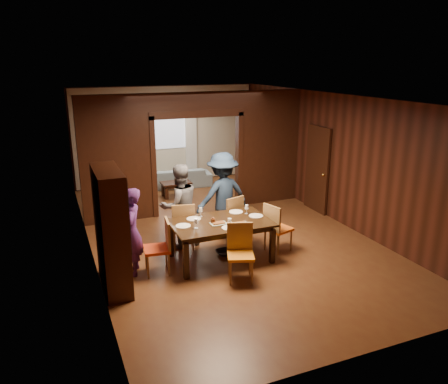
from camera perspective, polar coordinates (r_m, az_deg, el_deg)
name	(u,v)px	position (r m, az deg, el deg)	size (l,w,h in m)	color
floor	(222,232)	(9.56, -0.21, -5.30)	(9.00, 9.00, 0.00)	#592D19
ceiling	(222,97)	(8.88, -0.23, 12.30)	(5.50, 9.00, 0.02)	silver
room_walls	(194,149)	(10.83, -3.99, 5.64)	(5.52, 9.01, 2.90)	black
person_purple	(132,232)	(7.70, -11.98, -5.12)	(0.57, 0.37, 1.55)	#48205F
person_grey	(179,206)	(8.67, -5.84, -1.82)	(0.82, 0.64, 1.69)	slate
person_navy	(222,195)	(9.09, -0.20, -0.44)	(1.17, 0.67, 1.81)	#1B2B44
sofa	(179,177)	(12.99, -5.89, 1.91)	(1.87, 0.73, 0.55)	#859EAE
serving_bowl	(225,216)	(8.21, 0.11, -3.11)	(0.34, 0.34, 0.08)	black
dining_table	(221,241)	(8.19, -0.43, -6.36)	(1.82, 1.13, 0.76)	black
coffee_table	(176,189)	(12.07, -6.28, 0.38)	(0.80, 0.50, 0.40)	black
chair_left	(157,247)	(7.74, -8.78, -7.16)	(0.44, 0.44, 0.97)	red
chair_right	(279,227)	(8.60, 7.13, -4.57)	(0.44, 0.44, 0.97)	orange
chair_far_l	(183,225)	(8.68, -5.39, -4.31)	(0.44, 0.44, 0.97)	#CE6413
chair_far_r	(229,218)	(9.04, 0.61, -3.35)	(0.44, 0.44, 0.97)	#E75215
chair_near	(241,254)	(7.42, 2.18, -8.05)	(0.44, 0.44, 0.97)	orange
hutch	(111,230)	(7.24, -14.51, -4.83)	(0.40, 1.20, 2.00)	black
door_right	(317,169)	(10.89, 12.07, 2.92)	(0.06, 0.90, 2.10)	black
window_far	(166,127)	(13.21, -7.55, 8.44)	(1.20, 0.03, 1.30)	silver
curtain_left	(142,144)	(13.08, -10.62, 6.21)	(0.35, 0.06, 2.40)	white
curtain_right	(191,140)	(13.45, -4.33, 6.74)	(0.35, 0.06, 2.40)	white
plate_left	(183,226)	(7.85, -5.35, -4.42)	(0.27, 0.27, 0.01)	white
plate_far_l	(194,219)	(8.18, -3.97, -3.51)	(0.27, 0.27, 0.01)	silver
plate_far_r	(236,212)	(8.53, 1.57, -2.61)	(0.27, 0.27, 0.01)	white
plate_right	(256,216)	(8.33, 4.19, -3.12)	(0.27, 0.27, 0.01)	silver
plate_near	(229,228)	(7.73, 0.70, -4.70)	(0.27, 0.27, 0.01)	silver
platter_a	(219,223)	(7.91, -0.72, -4.09)	(0.30, 0.20, 0.04)	gray
platter_b	(240,223)	(7.90, 2.11, -4.13)	(0.30, 0.20, 0.04)	gray
wineglass_left	(196,223)	(7.71, -3.67, -4.13)	(0.08, 0.08, 0.18)	white
wineglass_far	(201,212)	(8.26, -3.08, -2.65)	(0.08, 0.08, 0.18)	silver
wineglass_right	(247,209)	(8.42, 2.97, -2.27)	(0.08, 0.08, 0.18)	white
tumbler	(230,222)	(7.82, 0.75, -3.95)	(0.07, 0.07, 0.14)	silver
condiment_jar	(213,221)	(7.93, -1.45, -3.76)	(0.08, 0.08, 0.11)	#512813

